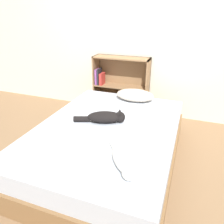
# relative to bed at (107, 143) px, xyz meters

# --- Properties ---
(ground_plane) EXTENTS (8.00, 8.00, 0.00)m
(ground_plane) POSITION_rel_bed_xyz_m (0.00, 0.00, -0.21)
(ground_plane) COLOR #846647
(wall_back) EXTENTS (8.00, 0.06, 2.50)m
(wall_back) POSITION_rel_bed_xyz_m (0.00, 1.43, 1.04)
(wall_back) COLOR silver
(wall_back) RESTS_ON ground_plane
(bed) EXTENTS (1.46, 2.04, 0.43)m
(bed) POSITION_rel_bed_xyz_m (0.00, 0.00, 0.00)
(bed) COLOR brown
(bed) RESTS_ON ground_plane
(pillow) EXTENTS (0.51, 0.32, 0.14)m
(pillow) POSITION_rel_bed_xyz_m (0.09, 0.83, 0.29)
(pillow) COLOR beige
(pillow) RESTS_ON bed
(cat_light) EXTENTS (0.38, 0.48, 0.14)m
(cat_light) POSITION_rel_bed_xyz_m (0.37, -0.58, 0.28)
(cat_light) COLOR white
(cat_light) RESTS_ON bed
(cat_dark) EXTENTS (0.55, 0.30, 0.14)m
(cat_dark) POSITION_rel_bed_xyz_m (-0.05, 0.09, 0.28)
(cat_dark) COLOR black
(cat_dark) RESTS_ON bed
(bookshelf) EXTENTS (0.87, 0.26, 0.92)m
(bookshelf) POSITION_rel_bed_xyz_m (-0.28, 1.30, 0.26)
(bookshelf) COLOR #8E6B47
(bookshelf) RESTS_ON ground_plane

